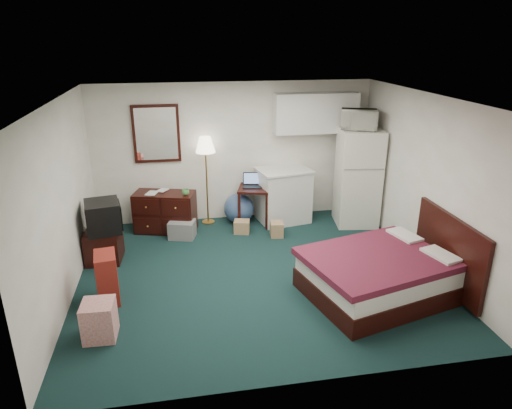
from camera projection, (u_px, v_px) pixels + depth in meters
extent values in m
cube|color=black|center=(256.00, 274.00, 6.62)|extent=(5.00, 4.50, 0.01)
cube|color=beige|center=(256.00, 99.00, 5.74)|extent=(5.00, 4.50, 0.01)
cube|color=beige|center=(234.00, 152.00, 8.25)|extent=(5.00, 0.01, 2.50)
cube|color=beige|center=(300.00, 273.00, 4.11)|extent=(5.00, 0.01, 2.50)
cube|color=beige|center=(62.00, 204.00, 5.77)|extent=(0.01, 4.50, 2.50)
cube|color=beige|center=(426.00, 183.00, 6.59)|extent=(0.01, 4.50, 2.50)
sphere|color=#344E7A|center=(239.00, 208.00, 8.33)|extent=(0.65, 0.65, 0.55)
imported|color=silver|center=(359.00, 117.00, 7.74)|extent=(0.68, 0.52, 0.41)
imported|color=#866850|center=(147.00, 187.00, 7.75)|extent=(0.17, 0.08, 0.24)
imported|color=#866850|center=(158.00, 185.00, 7.92)|extent=(0.14, 0.10, 0.21)
imported|color=#4F974B|center=(186.00, 191.00, 7.71)|extent=(0.16, 0.15, 0.12)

